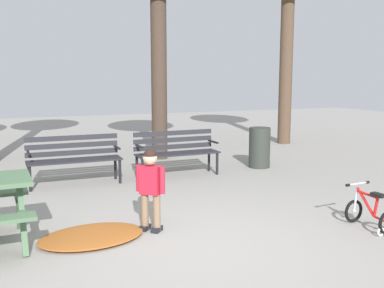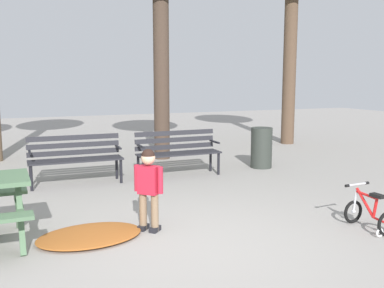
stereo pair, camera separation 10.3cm
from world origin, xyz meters
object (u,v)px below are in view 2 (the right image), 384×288
Objects in this scene: park_bench_far_left at (75,155)px; trash_bin at (261,148)px; park_bench_left at (177,149)px; kids_bicycle at (370,214)px; child_standing at (149,183)px.

park_bench_far_left reaches higher than trash_bin.
park_bench_left is 2.78× the size of kids_bicycle.
child_standing is at bearing -117.18° from park_bench_left.
trash_bin is at bearing 1.02° from park_bench_left.
park_bench_far_left is 1.00× the size of park_bench_left.
child_standing reaches higher than kids_bicycle.
child_standing is 1.21× the size of trash_bin.
park_bench_far_left is 1.92× the size of trash_bin.
child_standing is (-1.42, -2.77, 0.08)m from park_bench_left.
park_bench_far_left is 3.78m from trash_bin.
park_bench_left is 3.94m from kids_bicycle.
park_bench_far_left is 1.59× the size of child_standing.
child_standing is at bearing -139.67° from trash_bin.
park_bench_far_left is at bearing 99.50° from child_standing.
park_bench_left is 1.58× the size of child_standing.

